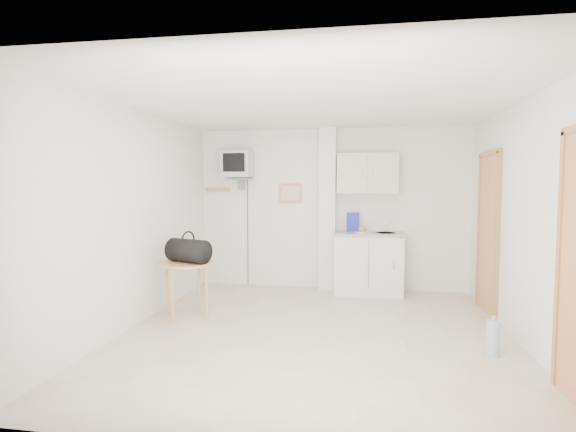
% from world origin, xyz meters
% --- Properties ---
extents(ground, '(4.50, 4.50, 0.00)m').
position_xyz_m(ground, '(0.00, 0.00, 0.00)').
color(ground, beige).
rests_on(ground, ground).
extents(room_envelope, '(4.24, 4.54, 2.55)m').
position_xyz_m(room_envelope, '(0.24, 0.09, 1.54)').
color(room_envelope, white).
rests_on(room_envelope, ground).
extents(kitchenette, '(1.03, 0.58, 2.10)m').
position_xyz_m(kitchenette, '(0.57, 2.00, 0.80)').
color(kitchenette, silver).
rests_on(kitchenette, ground).
extents(crt_television, '(0.44, 0.45, 2.15)m').
position_xyz_m(crt_television, '(-1.45, 2.02, 1.94)').
color(crt_television, slate).
rests_on(crt_television, ground).
extents(round_table, '(0.65, 0.65, 0.68)m').
position_xyz_m(round_table, '(-1.65, 0.38, 0.59)').
color(round_table, tan).
rests_on(round_table, ground).
extents(duffel_bag, '(0.59, 0.46, 0.39)m').
position_xyz_m(duffel_bag, '(-1.61, 0.38, 0.83)').
color(duffel_bag, black).
rests_on(duffel_bag, round_table).
extents(water_bottle, '(0.13, 0.13, 0.39)m').
position_xyz_m(water_bottle, '(1.73, -0.34, 0.17)').
color(water_bottle, '#93B9C7').
rests_on(water_bottle, ground).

